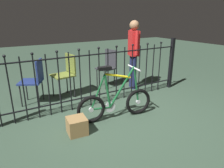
# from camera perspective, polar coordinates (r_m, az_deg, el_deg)

# --- Properties ---
(ground_plane) EXTENTS (20.00, 20.00, 0.00)m
(ground_plane) POSITION_cam_1_polar(r_m,az_deg,el_deg) (3.38, 2.22, -9.84)
(ground_plane) COLOR #314536
(iron_fence) EXTENTS (3.81, 0.07, 1.15)m
(iron_fence) POSITION_cam_1_polar(r_m,az_deg,el_deg) (3.72, -4.68, 2.43)
(iron_fence) COLOR black
(iron_fence) RESTS_ON ground
(bicycle) EXTENTS (1.28, 0.40, 0.89)m
(bicycle) POSITION_cam_1_polar(r_m,az_deg,el_deg) (3.28, 1.02, -5.03)
(bicycle) COLOR black
(bicycle) RESTS_ON ground
(chair_olive) EXTENTS (0.46, 0.46, 0.88)m
(chair_olive) POSITION_cam_1_polar(r_m,az_deg,el_deg) (4.25, -12.82, 3.51)
(chair_olive) COLOR black
(chair_olive) RESTS_ON ground
(chair_charcoal) EXTENTS (0.45, 0.45, 0.87)m
(chair_charcoal) POSITION_cam_1_polar(r_m,az_deg,el_deg) (4.78, -1.16, 5.47)
(chair_charcoal) COLOR black
(chair_charcoal) RESTS_ON ground
(chair_navy) EXTENTS (0.53, 0.53, 0.85)m
(chair_navy) POSITION_cam_1_polar(r_m,az_deg,el_deg) (4.06, -20.98, 1.64)
(chair_navy) COLOR black
(chair_navy) RESTS_ON ground
(person_visitor) EXTENTS (0.27, 0.46, 1.53)m
(person_visitor) POSITION_cam_1_polar(r_m,az_deg,el_deg) (4.61, 6.09, 9.68)
(person_visitor) COLOR #191E3F
(person_visitor) RESTS_ON ground
(display_crate) EXTENTS (0.29, 0.29, 0.24)m
(display_crate) POSITION_cam_1_polar(r_m,az_deg,el_deg) (2.99, -9.86, -11.53)
(display_crate) COLOR olive
(display_crate) RESTS_ON ground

